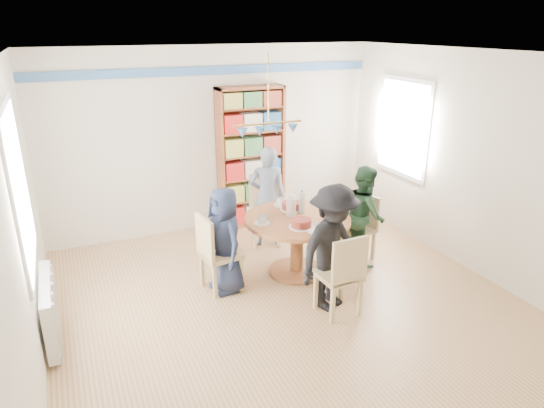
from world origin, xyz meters
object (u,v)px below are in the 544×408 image
radiator (50,309)px  chair_far (265,206)px  person_left (225,240)px  chair_left (214,250)px  person_right (364,215)px  chair_right (362,224)px  dining_table (297,232)px  person_far (267,197)px  bookshelf (251,159)px  chair_near (343,272)px  person_near (333,248)px

radiator → chair_far: (2.85, 1.34, 0.18)m
person_left → chair_left: bearing=-106.8°
radiator → person_left: person_left is taller
chair_far → person_right: 1.45m
chair_right → dining_table: bearing=-177.1°
dining_table → person_far: (0.01, 0.94, 0.16)m
dining_table → person_far: size_ratio=0.91×
chair_left → person_left: 0.17m
person_left → bookshelf: size_ratio=0.59×
chair_far → person_left: 1.45m
dining_table → person_right: size_ratio=1.00×
chair_near → bookshelf: size_ratio=0.45×
person_far → person_right: bearing=152.4°
person_left → person_right: person_right is taller
person_left → chair_right: bearing=83.5°
chair_left → person_near: 1.37m
radiator → person_right: size_ratio=0.77×
chair_right → bookshelf: bearing=117.6°
chair_left → chair_far: size_ratio=0.98×
dining_table → chair_left: chair_left is taller
dining_table → chair_far: size_ratio=1.34×
radiator → bookshelf: (2.93, 2.04, 0.70)m
person_near → bookshelf: 2.63m
radiator → person_near: 2.91m
dining_table → chair_near: chair_near is taller
radiator → bookshelf: 3.64m
radiator → chair_far: 3.16m
chair_far → chair_near: (-0.02, -2.13, -0.01)m
person_left → radiator: bearing=-91.2°
chair_near → person_near: (-0.00, 0.22, 0.19)m
chair_far → bookshelf: (0.08, 0.70, 0.51)m
person_far → bookshelf: 0.89m
person_far → person_near: person_far is taller
dining_table → bookshelf: bookshelf is taller
chair_right → chair_near: chair_near is taller
chair_near → person_near: size_ratio=0.67×
chair_far → person_far: bearing=-94.2°
chair_right → person_left: person_left is taller
radiator → chair_far: bearing=25.2°
bookshelf → person_far: bearing=-95.9°
person_left → dining_table: bearing=82.9°
person_near → radiator: bearing=149.0°
radiator → dining_table: (2.84, 0.28, 0.21)m
bookshelf → person_near: bearing=-92.0°
dining_table → chair_near: size_ratio=1.37×
dining_table → chair_far: 1.06m
radiator → chair_far: size_ratio=1.03×
person_right → bookshelf: (-0.85, 1.81, 0.39)m
person_left → bookshelf: 2.10m
chair_near → chair_right: bearing=48.7°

